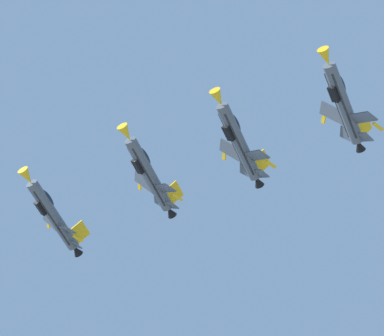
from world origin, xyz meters
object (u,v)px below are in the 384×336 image
fighter_jet_lead (343,102)px  fighter_jet_left_wing (238,140)px  fighter_jet_right_wing (149,173)px  fighter_jet_left_outer (52,214)px

fighter_jet_lead → fighter_jet_left_wing: 14.55m
fighter_jet_left_wing → fighter_jet_right_wing: 13.36m
fighter_jet_right_wing → fighter_jet_left_outer: fighter_jet_right_wing is taller
fighter_jet_right_wing → fighter_jet_left_outer: bearing=-0.5°
fighter_jet_lead → fighter_jet_left_outer: (-25.75, 34.63, -0.45)m
fighter_jet_right_wing → fighter_jet_left_outer: size_ratio=1.00×
fighter_jet_right_wing → fighter_jet_left_outer: (-8.88, 12.42, -0.70)m
fighter_jet_left_wing → fighter_jet_left_outer: size_ratio=1.00×
fighter_jet_left_wing → fighter_jet_right_wing: (-7.96, 10.72, 0.42)m
fighter_jet_lead → fighter_jet_left_wing: bearing=1.6°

